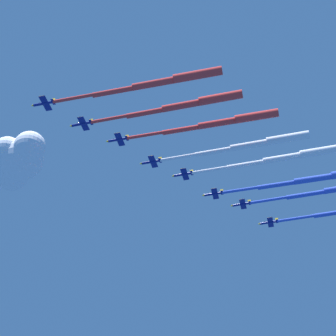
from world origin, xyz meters
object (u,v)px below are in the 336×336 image
at_px(jet_port_inner, 185,105).
at_px(jet_port_outer, 317,178).
at_px(jet_starboard_inner, 221,122).
at_px(jet_lead, 158,82).
at_px(jet_starboard_mid, 286,157).
at_px(jet_port_mid, 253,144).

bearing_deg(jet_port_inner, jet_port_outer, 86.29).
xyz_separation_m(jet_port_inner, jet_starboard_inner, (0.90, 18.76, 1.97)).
height_order(jet_lead, jet_starboard_inner, jet_starboard_inner).
bearing_deg(jet_port_outer, jet_starboard_mid, -93.08).
bearing_deg(jet_starboard_mid, jet_port_outer, 86.92).
bearing_deg(jet_starboard_mid, jet_starboard_inner, -94.54).
bearing_deg(jet_starboard_inner, jet_port_outer, 85.96).
xyz_separation_m(jet_lead, jet_port_outer, (2.84, 88.19, -1.13)).
relative_size(jet_port_inner, jet_port_outer, 0.94).
distance_m(jet_lead, jet_starboard_inner, 33.77).
height_order(jet_starboard_mid, jet_port_outer, jet_starboard_mid).
xyz_separation_m(jet_port_inner, jet_starboard_mid, (3.75, 54.57, 1.64)).
xyz_separation_m(jet_port_inner, jet_port_mid, (1.77, 35.69, -1.03)).
relative_size(jet_lead, jet_port_mid, 1.04).
bearing_deg(jet_port_mid, jet_port_outer, 85.46).
distance_m(jet_lead, jet_port_inner, 15.08).
distance_m(jet_lead, jet_port_outer, 88.24).
height_order(jet_port_inner, jet_starboard_mid, jet_starboard_mid).
bearing_deg(jet_port_inner, jet_starboard_inner, 87.24).
height_order(jet_starboard_inner, jet_starboard_mid, jet_starboard_inner).
xyz_separation_m(jet_lead, jet_port_mid, (-0.15, 50.65, -1.34)).
relative_size(jet_starboard_inner, jet_port_mid, 0.99).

